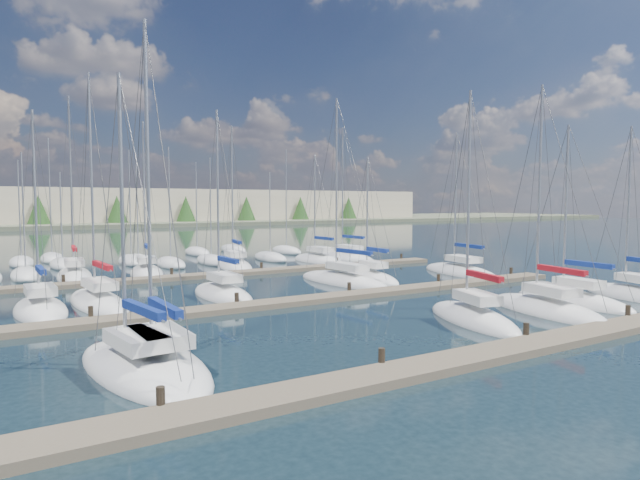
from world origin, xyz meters
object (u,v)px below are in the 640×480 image
sailboat_f (572,301)px  sailboat_i (98,302)px  sailboat_h (40,310)px  sailboat_l (371,279)px  sailboat_g (633,295)px  sailboat_c (157,366)px  sailboat_o (147,273)px  sailboat_k (343,281)px  sailboat_j (223,294)px  sailboat_d (473,318)px  sailboat_q (318,260)px  sailboat_r (347,258)px  sailboat_n (74,276)px  sailboat_p (235,265)px  sailboat_b (133,370)px  sailboat_m (460,272)px  sailboat_e (545,309)px

sailboat_f → sailboat_i: bearing=153.6°
sailboat_h → sailboat_l: (23.16, 0.49, 0.00)m
sailboat_h → sailboat_g: size_ratio=1.02×
sailboat_i → sailboat_l: sailboat_i is taller
sailboat_g → sailboat_l: (-10.01, 14.83, -0.00)m
sailboat_c → sailboat_o: bearing=75.5°
sailboat_k → sailboat_h: (-20.58, -0.56, -0.01)m
sailboat_j → sailboat_d: (8.50, -13.59, 0.00)m
sailboat_q → sailboat_r: size_ratio=0.79×
sailboat_q → sailboat_i: bearing=-152.9°
sailboat_o → sailboat_d: size_ratio=1.09×
sailboat_k → sailboat_g: bearing=-56.2°
sailboat_k → sailboat_n: (-17.30, 13.70, 0.01)m
sailboat_o → sailboat_c: size_ratio=1.02×
sailboat_f → sailboat_n: (-24.77, 27.81, 0.01)m
sailboat_p → sailboat_r: bearing=12.3°
sailboat_q → sailboat_h: bearing=-154.6°
sailboat_q → sailboat_o: size_ratio=0.86×
sailboat_f → sailboat_r: sailboat_r is taller
sailboat_i → sailboat_p: 19.53m
sailboat_h → sailboat_i: size_ratio=0.82×
sailboat_b → sailboat_g: 31.00m
sailboat_q → sailboat_r: sailboat_r is taller
sailboat_b → sailboat_d: 16.89m
sailboat_h → sailboat_d: sailboat_d is taller
sailboat_r → sailboat_n: sailboat_n is taller
sailboat_n → sailboat_p: size_ratio=1.10×
sailboat_o → sailboat_g: bearing=-40.0°
sailboat_d → sailboat_m: bearing=62.1°
sailboat_m → sailboat_o: bearing=159.2°
sailboat_g → sailboat_d: sailboat_d is taller
sailboat_g → sailboat_m: bearing=105.0°
sailboat_k → sailboat_p: sailboat_k is taller
sailboat_b → sailboat_g: bearing=-10.1°
sailboat_d → sailboat_e: 5.30m
sailboat_h → sailboat_i: (3.12, 0.73, 0.01)m
sailboat_o → sailboat_c: 27.54m
sailboat_b → sailboat_j: bearing=48.9°
sailboat_p → sailboat_q: bearing=10.5°
sailboat_p → sailboat_f: bearing=-58.6°
sailboat_o → sailboat_l: sailboat_o is taller
sailboat_d → sailboat_p: size_ratio=0.89×
sailboat_m → sailboat_i: 29.16m
sailboat_b → sailboat_r: 40.11m
sailboat_h → sailboat_l: size_ratio=1.15×
sailboat_r → sailboat_d: 30.85m
sailboat_l → sailboat_n: 24.19m
sailboat_o → sailboat_m: 26.94m
sailboat_r → sailboat_e: 29.73m
sailboat_l → sailboat_e: (1.19, -14.86, 0.00)m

